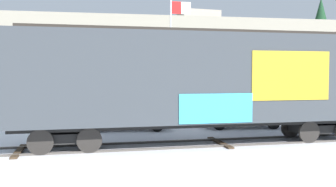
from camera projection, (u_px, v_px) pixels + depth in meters
ground_plane at (215, 144)px, 15.75m from camera, size 260.00×260.00×0.00m
track at (154, 145)px, 15.21m from camera, size 60.01×4.36×0.08m
freight_car at (201, 80)px, 15.50m from camera, size 15.04×3.38×4.68m
flagpole at (175, 39)px, 26.92m from camera, size 1.55×0.28×8.19m
hillside at (120, 59)px, 78.16m from camera, size 156.45×42.32×16.67m
parked_car_white at (125, 113)px, 19.65m from camera, size 4.66×2.17×1.68m
parked_car_silver at (241, 111)px, 20.48m from camera, size 4.35×2.07×1.76m
parked_car_blue at (333, 110)px, 21.51m from camera, size 4.78×2.03×1.69m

